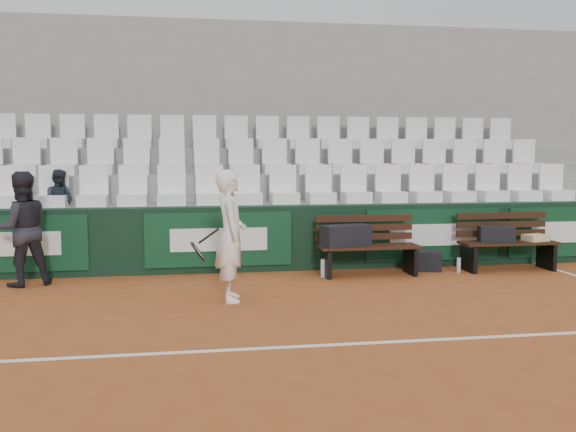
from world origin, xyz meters
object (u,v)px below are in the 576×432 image
object	(u,v)px
water_bottle_far	(459,265)
ball_kid	(21,229)
sports_bag_ground	(425,261)
water_bottle_near	(323,268)
tennis_player	(230,236)
spectator_c	(58,173)
sports_bag_left	(346,235)
sports_bag_right	(497,234)
bench_left	(369,260)
bench_right	(508,256)

from	to	relation	value
water_bottle_far	ball_kid	size ratio (longest dim) A/B	0.14
sports_bag_ground	ball_kid	size ratio (longest dim) A/B	0.31
water_bottle_near	water_bottle_far	world-z (taller)	water_bottle_near
water_bottle_near	water_bottle_far	size ratio (longest dim) A/B	1.18
tennis_player	spectator_c	xyz separation A→B (m)	(-2.46, 2.48, 0.70)
sports_bag_left	sports_bag_right	size ratio (longest dim) A/B	1.40
water_bottle_near	spectator_c	size ratio (longest dim) A/B	0.26
bench_left	sports_bag_right	bearing A→B (deg)	1.17
sports_bag_right	ball_kid	size ratio (longest dim) A/B	0.33
sports_bag_right	tennis_player	world-z (taller)	tennis_player
water_bottle_near	ball_kid	world-z (taller)	ball_kid
bench_right	ball_kid	world-z (taller)	ball_kid
tennis_player	ball_kid	distance (m)	3.06
water_bottle_near	water_bottle_far	xyz separation A→B (m)	(2.12, 0.02, -0.02)
bench_right	sports_bag_right	size ratio (longest dim) A/B	2.92
bench_right	water_bottle_far	distance (m)	0.84
ball_kid	spectator_c	distance (m)	1.37
water_bottle_far	spectator_c	distance (m)	6.30
sports_bag_right	water_bottle_far	bearing A→B (deg)	-176.43
water_bottle_near	water_bottle_far	distance (m)	2.12
bench_left	water_bottle_far	xyz separation A→B (m)	(1.43, 0.00, -0.11)
tennis_player	bench_left	bearing A→B (deg)	31.19
water_bottle_far	tennis_player	size ratio (longest dim) A/B	0.14
bench_left	ball_kid	world-z (taller)	ball_kid
bench_right	tennis_player	world-z (taller)	tennis_player
bench_left	water_bottle_near	world-z (taller)	bench_left
sports_bag_left	sports_bag_right	world-z (taller)	sports_bag_left
sports_bag_right	spectator_c	size ratio (longest dim) A/B	0.51
sports_bag_left	sports_bag_ground	world-z (taller)	sports_bag_left
sports_bag_ground	water_bottle_near	size ratio (longest dim) A/B	1.85
sports_bag_right	sports_bag_ground	distance (m)	1.18
sports_bag_ground	spectator_c	xyz separation A→B (m)	(-5.58, 0.94, 1.36)
sports_bag_left	ball_kid	bearing A→B (deg)	179.57
sports_bag_right	spectator_c	bearing A→B (deg)	170.32
tennis_player	spectator_c	bearing A→B (deg)	134.73
bench_left	sports_bag_left	distance (m)	0.52
tennis_player	ball_kid	bearing A→B (deg)	153.82
sports_bag_left	ball_kid	xyz separation A→B (m)	(-4.55, 0.03, 0.18)
water_bottle_near	tennis_player	size ratio (longest dim) A/B	0.16
bench_right	water_bottle_near	distance (m)	2.96
sports_bag_ground	ball_kid	world-z (taller)	ball_kid
water_bottle_near	spectator_c	xyz separation A→B (m)	(-3.91, 1.20, 1.38)
sports_bag_right	ball_kid	world-z (taller)	ball_kid
sports_bag_right	water_bottle_far	world-z (taller)	sports_bag_right
bench_left	water_bottle_far	world-z (taller)	bench_left
tennis_player	ball_kid	size ratio (longest dim) A/B	1.03
sports_bag_left	water_bottle_near	distance (m)	0.59
water_bottle_near	sports_bag_ground	bearing A→B (deg)	8.84
sports_bag_left	bench_right	bearing A→B (deg)	0.94
bench_right	sports_bag_ground	world-z (taller)	bench_right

